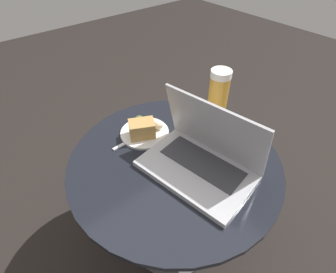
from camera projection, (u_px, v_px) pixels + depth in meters
The scene contains 6 objects.
ground_plane at pixel (173, 235), 1.23m from camera, with size 6.00×6.00×0.00m, color black.
table at pixel (174, 184), 0.97m from camera, with size 0.71×0.71×0.52m.
laptop at pixel (202, 157), 0.82m from camera, with size 0.38×0.28×0.23m.
beer_glass at pixel (217, 105), 0.90m from camera, with size 0.07×0.07×0.26m.
snack_plate at pixel (144, 130), 0.96m from camera, with size 0.18×0.18×0.07m.
fork at pixel (139, 136), 0.97m from camera, with size 0.02×0.19×0.00m.
Camera 1 is at (0.46, -0.41, 1.16)m, focal length 28.00 mm.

